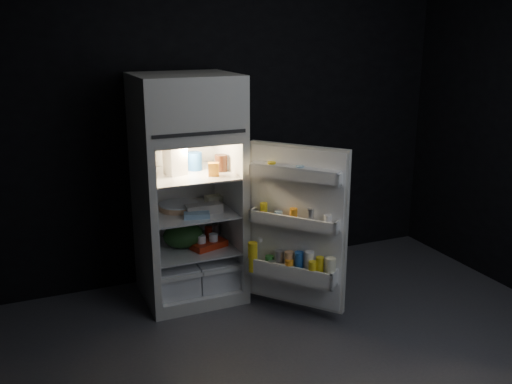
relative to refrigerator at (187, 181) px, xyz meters
name	(u,v)px	position (x,y,z in m)	size (l,w,h in m)	color
floor	(322,362)	(0.49, -1.32, -0.96)	(4.00, 3.40, 0.00)	#4A4A4F
wall_back	(228,120)	(0.49, 0.38, 0.39)	(4.00, 0.00, 2.70)	black
refrigerator	(187,181)	(0.00, 0.00, 0.00)	(0.76, 0.71, 1.78)	silver
fridge_door	(296,231)	(0.62, -0.67, -0.28)	(0.61, 0.68, 1.22)	silver
milk_jug	(175,159)	(-0.10, -0.04, 0.19)	(0.14, 0.14, 0.24)	white
mayo_jar	(195,161)	(0.08, 0.05, 0.14)	(0.12, 0.12, 0.14)	#1E52A4
jam_jar	(221,163)	(0.26, -0.07, 0.14)	(0.10, 0.10, 0.13)	#331A0E
amber_bottle	(148,159)	(-0.27, 0.09, 0.18)	(0.08, 0.08, 0.22)	orange
small_carton	(214,169)	(0.16, -0.19, 0.12)	(0.08, 0.06, 0.10)	orange
egg_carton	(204,209)	(0.09, -0.14, -0.19)	(0.28, 0.11, 0.07)	gray
pie	(179,207)	(-0.07, 0.02, -0.21)	(0.32, 0.32, 0.04)	tan
flat_package	(197,215)	(0.00, -0.24, -0.21)	(0.19, 0.10, 0.04)	#7FA7C5
wrapped_pkg	(214,199)	(0.25, 0.11, -0.20)	(0.12, 0.10, 0.05)	#F2F1C6
produce_bag	(183,235)	(-0.05, -0.03, -0.43)	(0.32, 0.27, 0.20)	#193815
yogurt_tray	(209,245)	(0.12, -0.13, -0.50)	(0.28, 0.15, 0.05)	#AF260F
small_can_red	(208,232)	(0.20, 0.09, -0.48)	(0.06, 0.06, 0.09)	#AF260F
small_can_silver	(216,229)	(0.28, 0.14, -0.48)	(0.07, 0.07, 0.09)	#B4B5B9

